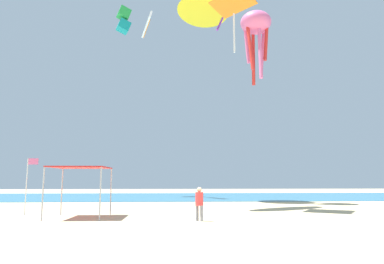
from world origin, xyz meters
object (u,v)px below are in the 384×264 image
Objects in this scene: banner_flag at (28,180)px; kite_box_green at (124,20)px; canopy_tent at (81,170)px; kite_delta_yellow at (203,8)px; kite_parafoil_white at (147,25)px; kite_octopus_pink at (256,26)px; person_near_tent at (199,201)px; kite_diamond_orange at (234,6)px.

banner_flag is 0.97× the size of kite_box_green.
kite_box_green is (-1.40, 21.52, 18.87)m from canopy_tent.
kite_delta_yellow is at bearing 58.54° from canopy_tent.
kite_parafoil_white is 13.89m from kite_octopus_pink.
kite_octopus_pink is (4.39, -2.79, -3.05)m from kite_delta_yellow.
kite_parafoil_white reaches higher than kite_octopus_pink.
kite_delta_yellow is 6.03m from kite_octopus_pink.
banner_flag is at bearing 26.67° from person_near_tent.
kite_parafoil_white is (-4.40, 19.93, 18.24)m from person_near_tent.
person_near_tent is at bearing 85.84° from kite_octopus_pink.
canopy_tent is 28.66m from kite_box_green.
kite_box_green reaches higher than kite_delta_yellow.
person_near_tent is 19.24m from kite_octopus_pink.
kite_delta_yellow is (7.60, 12.42, 15.85)m from canopy_tent.
canopy_tent is 0.41× the size of kite_delta_yellow.
canopy_tent is at bearing -24.46° from banner_flag.
person_near_tent is 27.38m from kite_parafoil_white.
banner_flag is 27.95m from kite_box_green.
kite_delta_yellow is (1.46, 14.21, 17.38)m from person_near_tent.
kite_octopus_pink is (13.39, -11.89, -6.07)m from kite_box_green.
person_near_tent is at bearing 119.96° from kite_delta_yellow.
kite_box_green is (-10.33, 18.05, 7.55)m from kite_diamond_orange.
kite_box_green is at bearing 84.60° from banner_flag.
kite_diamond_orange is (8.92, 3.46, 11.32)m from canopy_tent.
kite_box_green reaches higher than kite_parafoil_white.
kite_delta_yellow is (5.87, -5.72, -0.87)m from kite_parafoil_white.
canopy_tent is 0.91× the size of banner_flag.
canopy_tent is at bearing 29.61° from person_near_tent.
kite_delta_yellow is at bearing -154.05° from kite_parafoil_white.
canopy_tent is 1.79× the size of person_near_tent.
kite_box_green reaches higher than banner_flag.
canopy_tent is at bearing 94.38° from kite_delta_yellow.
kite_delta_yellow reaches higher than banner_flag.
person_near_tent is 0.23× the size of kite_delta_yellow.
kite_diamond_orange is at bearing 134.26° from kite_delta_yellow.
kite_box_green is at bearing -18.60° from kite_octopus_pink.
kite_octopus_pink is at bearing -71.23° from person_near_tent.
kite_diamond_orange is 22.13m from kite_box_green.
canopy_tent is at bearing -17.60° from kite_box_green.
person_near_tent is 0.51× the size of banner_flag.
banner_flag is 17.14m from kite_diamond_orange.
kite_delta_yellow is at bearing -138.04° from kite_diamond_orange.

